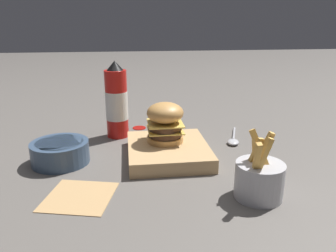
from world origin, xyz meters
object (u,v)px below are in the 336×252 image
at_px(burger, 165,122).
at_px(side_bowl, 60,152).
at_px(spoon, 233,140).
at_px(serving_board, 168,151).
at_px(fries_basket, 259,178).
at_px(ketchup_bottle, 117,103).

height_order(burger, side_bowl, burger).
bearing_deg(side_bowl, spoon, -80.22).
distance_m(serving_board, fries_basket, 0.27).
height_order(serving_board, ketchup_bottle, ketchup_bottle).
xyz_separation_m(side_bowl, spoon, (0.08, -0.47, -0.02)).
bearing_deg(burger, fries_basket, -147.42).
bearing_deg(ketchup_bottle, fries_basket, -144.86).
height_order(serving_board, spoon, serving_board).
bearing_deg(serving_board, side_bowl, 89.97).
height_order(ketchup_bottle, spoon, ketchup_bottle).
distance_m(burger, spoon, 0.23).
bearing_deg(spoon, fries_basket, 10.92).
xyz_separation_m(serving_board, spoon, (0.08, -0.20, -0.01)).
height_order(burger, ketchup_bottle, ketchup_bottle).
bearing_deg(serving_board, ketchup_bottle, 35.96).
xyz_separation_m(serving_board, burger, (0.02, 0.00, 0.07)).
distance_m(burger, ketchup_bottle, 0.20).
distance_m(ketchup_bottle, fries_basket, 0.50).
distance_m(side_bowl, spoon, 0.48).
bearing_deg(fries_basket, spoon, -9.23).
bearing_deg(ketchup_bottle, side_bowl, 142.45).
xyz_separation_m(fries_basket, spoon, (0.31, -0.05, -0.03)).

